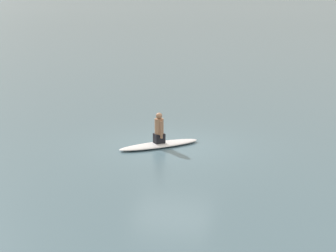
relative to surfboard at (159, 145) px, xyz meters
The scene contains 3 objects.
ground_plane 0.42m from the surfboard, 162.63° to the right, with size 400.00×400.00×0.00m, color slate.
surfboard is the anchor object (origin of this frame).
person_paddler 0.51m from the surfboard, behind, with size 0.42×0.41×0.98m.
Camera 1 is at (-4.44, 16.71, 4.98)m, focal length 60.37 mm.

